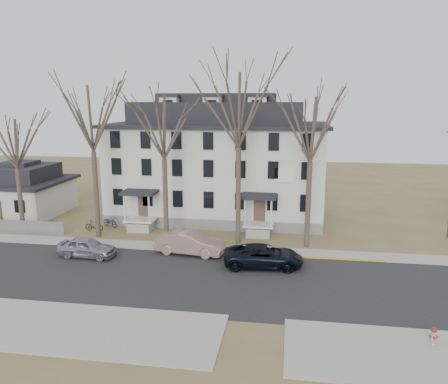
% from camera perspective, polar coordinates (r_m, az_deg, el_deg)
% --- Properties ---
extents(ground, '(120.00, 120.00, 0.00)m').
position_cam_1_polar(ground, '(26.97, -2.91, -13.14)').
color(ground, olive).
rests_on(ground, ground).
extents(main_road, '(120.00, 10.00, 0.04)m').
position_cam_1_polar(main_road, '(28.76, -2.10, -11.48)').
color(main_road, '#27272A').
rests_on(main_road, ground).
extents(far_sidewalk, '(120.00, 2.00, 0.08)m').
position_cam_1_polar(far_sidewalk, '(34.27, -0.22, -7.55)').
color(far_sidewalk, '#A09F97').
rests_on(far_sidewalk, ground).
extents(near_sidewalk_right, '(14.00, 5.00, 0.08)m').
position_cam_1_polar(near_sidewalk_right, '(23.18, 26.48, -18.94)').
color(near_sidewalk_right, '#A09F97').
rests_on(near_sidewalk_right, ground).
extents(near_sidewalk_left, '(20.00, 5.00, 0.08)m').
position_cam_1_polar(near_sidewalk_left, '(25.64, -23.89, -15.62)').
color(near_sidewalk_left, '#A09F97').
rests_on(near_sidewalk_left, ground).
extents(yellow_curb, '(14.00, 0.25, 0.06)m').
position_cam_1_polar(yellow_curb, '(33.05, 8.23, -8.43)').
color(yellow_curb, gold).
rests_on(yellow_curb, ground).
extents(boarding_house, '(20.80, 12.36, 12.05)m').
position_cam_1_polar(boarding_house, '(42.89, -0.81, 3.81)').
color(boarding_house, slate).
rests_on(boarding_house, ground).
extents(small_house, '(8.70, 8.70, 5.00)m').
position_cam_1_polar(small_house, '(49.06, -24.92, 0.01)').
color(small_house, silver).
rests_on(small_house, ground).
extents(tree_far_left, '(8.40, 8.40, 13.72)m').
position_cam_1_polar(tree_far_left, '(37.35, -16.95, 9.75)').
color(tree_far_left, '#473B31').
rests_on(tree_far_left, ground).
extents(tree_mid_left, '(7.80, 7.80, 12.74)m').
position_cam_1_polar(tree_mid_left, '(35.22, -7.92, 8.84)').
color(tree_mid_left, '#473B31').
rests_on(tree_mid_left, ground).
extents(tree_center, '(9.00, 9.00, 14.70)m').
position_cam_1_polar(tree_center, '(33.96, 1.95, 11.34)').
color(tree_center, '#473B31').
rests_on(tree_center, ground).
extents(tree_mid_right, '(7.80, 7.80, 12.74)m').
position_cam_1_polar(tree_mid_right, '(33.81, 11.33, 8.60)').
color(tree_mid_right, '#473B31').
rests_on(tree_mid_right, ground).
extents(tree_bungalow, '(6.60, 6.60, 10.78)m').
position_cam_1_polar(tree_bungalow, '(40.96, -25.68, 6.12)').
color(tree_bungalow, '#473B31').
rests_on(tree_bungalow, ground).
extents(car_silver, '(4.40, 1.99, 1.47)m').
position_cam_1_polar(car_silver, '(34.02, -17.44, -6.96)').
color(car_silver, '#9192A2').
rests_on(car_silver, ground).
extents(car_tan, '(5.40, 2.47, 1.72)m').
position_cam_1_polar(car_tan, '(33.17, -4.46, -6.69)').
color(car_tan, gray).
rests_on(car_tan, ground).
extents(car_navy, '(5.72, 3.03, 1.53)m').
position_cam_1_polar(car_navy, '(30.78, 5.18, -8.38)').
color(car_navy, black).
rests_on(car_navy, ground).
extents(bicycle_left, '(1.92, 1.44, 0.96)m').
position_cam_1_polar(bicycle_left, '(41.39, -14.66, -3.81)').
color(bicycle_left, black).
rests_on(bicycle_left, ground).
extents(bicycle_right, '(1.70, 0.51, 1.02)m').
position_cam_1_polar(bicycle_right, '(40.42, -16.61, -4.26)').
color(bicycle_right, black).
rests_on(bicycle_right, ground).
extents(fire_hydrant, '(0.37, 0.35, 0.90)m').
position_cam_1_polar(fire_hydrant, '(23.91, 25.68, -16.63)').
color(fire_hydrant, '#B7B7BA').
rests_on(fire_hydrant, ground).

